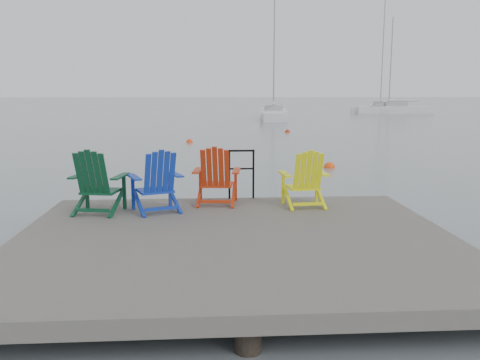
{
  "coord_description": "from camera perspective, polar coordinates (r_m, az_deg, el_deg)",
  "views": [
    {
      "loc": [
        -0.37,
        -6.67,
        2.45
      ],
      "look_at": [
        0.22,
        2.4,
        0.85
      ],
      "focal_mm": 38.0,
      "sensor_mm": 36.0,
      "label": 1
    }
  ],
  "objects": [
    {
      "name": "chair_green",
      "position": [
        8.43,
        -15.77,
        -0.16
      ],
      "size": [
        0.92,
        0.87,
        1.03
      ],
      "rotation": [
        0.0,
        0.0,
        -0.18
      ],
      "color": "#0B3F24",
      "rests_on": "dock"
    },
    {
      "name": "sailboat_mid",
      "position": [
        63.52,
        15.47,
        7.71
      ],
      "size": [
        5.52,
        10.2,
        13.46
      ],
      "rotation": [
        0.0,
        0.0,
        -0.32
      ],
      "color": "silver",
      "rests_on": "ground"
    },
    {
      "name": "dock",
      "position": [
        7.0,
        -0.54,
        -7.48
      ],
      "size": [
        6.0,
        5.0,
        1.4
      ],
      "color": "#2D2A28",
      "rests_on": "ground"
    },
    {
      "name": "buoy_d",
      "position": [
        46.99,
        3.24,
        6.96
      ],
      "size": [
        0.39,
        0.39,
        0.39
      ],
      "primitive_type": "sphere",
      "color": "#BB320B",
      "rests_on": "ground"
    },
    {
      "name": "chair_yellow",
      "position": [
        8.64,
        7.33,
        0.17
      ],
      "size": [
        0.81,
        0.76,
        0.97
      ],
      "rotation": [
        0.0,
        0.0,
        0.08
      ],
      "color": "#EEF30D",
      "rests_on": "dock"
    },
    {
      "name": "buoy_a",
      "position": [
        16.69,
        10.0,
        1.38
      ],
      "size": [
        0.37,
        0.37,
        0.37
      ],
      "primitive_type": "sphere",
      "color": "#F34B0E",
      "rests_on": "ground"
    },
    {
      "name": "ground",
      "position": [
        7.11,
        -0.53,
        -10.15
      ],
      "size": [
        400.0,
        400.0,
        0.0
      ],
      "primitive_type": "plane",
      "color": "slate",
      "rests_on": "ground"
    },
    {
      "name": "sailboat_near",
      "position": [
        45.39,
        3.77,
        7.29
      ],
      "size": [
        3.35,
        8.93,
        11.99
      ],
      "rotation": [
        0.0,
        0.0,
        -0.13
      ],
      "color": "silver",
      "rests_on": "ground"
    },
    {
      "name": "buoy_c",
      "position": [
        30.9,
        5.34,
        5.37
      ],
      "size": [
        0.33,
        0.33,
        0.33
      ],
      "primitive_type": "sphere",
      "color": "red",
      "rests_on": "ground"
    },
    {
      "name": "chair_blue",
      "position": [
        8.32,
        -9.32,
        -0.1
      ],
      "size": [
        0.98,
        0.93,
        1.01
      ],
      "rotation": [
        0.0,
        0.0,
        0.37
      ],
      "color": "#102FA6",
      "rests_on": "dock"
    },
    {
      "name": "sailboat_far",
      "position": [
        59.21,
        16.73,
        7.52
      ],
      "size": [
        7.82,
        3.02,
        10.62
      ],
      "rotation": [
        0.0,
        0.0,
        1.43
      ],
      "color": "silver",
      "rests_on": "ground"
    },
    {
      "name": "handrail",
      "position": [
        9.25,
        0.16,
        1.22
      ],
      "size": [
        0.48,
        0.04,
        0.9
      ],
      "color": "black",
      "rests_on": "dock"
    },
    {
      "name": "buoy_b",
      "position": [
        24.73,
        -5.69,
        4.23
      ],
      "size": [
        0.33,
        0.33,
        0.33
      ],
      "primitive_type": "sphere",
      "color": "#F83C0E",
      "rests_on": "ground"
    },
    {
      "name": "chair_red",
      "position": [
        8.76,
        -2.68,
        0.5
      ],
      "size": [
        0.86,
        0.81,
        1.01
      ],
      "rotation": [
        0.0,
        0.0,
        -0.11
      ],
      "color": "#B62B0D",
      "rests_on": "dock"
    }
  ]
}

